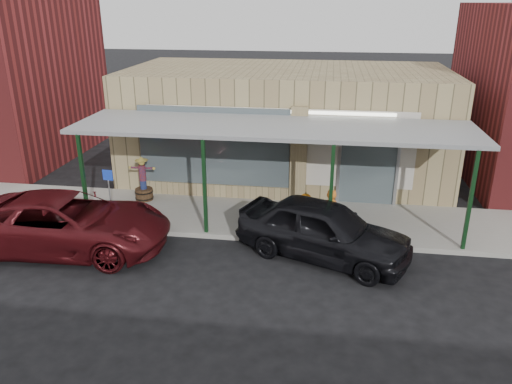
# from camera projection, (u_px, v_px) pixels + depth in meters

# --- Properties ---
(ground) EXTENTS (120.00, 120.00, 0.00)m
(ground) POSITION_uv_depth(u_px,v_px,m) (256.00, 278.00, 12.67)
(ground) COLOR black
(ground) RESTS_ON ground
(sidewalk) EXTENTS (40.00, 3.20, 0.15)m
(sidewalk) POSITION_uv_depth(u_px,v_px,m) (272.00, 218.00, 15.97)
(sidewalk) COLOR gray
(sidewalk) RESTS_ON ground
(storefront) EXTENTS (12.00, 6.25, 4.20)m
(storefront) POSITION_uv_depth(u_px,v_px,m) (286.00, 124.00, 19.45)
(storefront) COLOR #98875D
(storefront) RESTS_ON ground
(awning) EXTENTS (12.00, 3.00, 3.04)m
(awning) POSITION_uv_depth(u_px,v_px,m) (273.00, 129.00, 14.87)
(awning) COLOR slate
(awning) RESTS_ON ground
(block_buildings_near) EXTENTS (61.00, 8.00, 8.00)m
(block_buildings_near) POSITION_uv_depth(u_px,v_px,m) (341.00, 77.00, 19.53)
(block_buildings_near) COLOR maroon
(block_buildings_near) RESTS_ON ground
(barrel_scarecrow) EXTENTS (0.92, 0.74, 1.55)m
(barrel_scarecrow) POSITION_uv_depth(u_px,v_px,m) (143.00, 185.00, 17.07)
(barrel_scarecrow) COLOR #46311C
(barrel_scarecrow) RESTS_ON sidewalk
(barrel_pumpkin) EXTENTS (0.67, 0.67, 0.80)m
(barrel_pumpkin) POSITION_uv_depth(u_px,v_px,m) (305.00, 207.00, 15.87)
(barrel_pumpkin) COLOR #46311C
(barrel_pumpkin) RESTS_ON sidewalk
(handicap_sign) EXTENTS (0.33, 0.05, 1.59)m
(handicap_sign) POSITION_uv_depth(u_px,v_px,m) (109.00, 187.00, 15.44)
(handicap_sign) COLOR gray
(handicap_sign) RESTS_ON sidewalk
(parked_sedan) EXTENTS (5.10, 3.51, 1.65)m
(parked_sedan) POSITION_uv_depth(u_px,v_px,m) (324.00, 230.00, 13.46)
(parked_sedan) COLOR black
(parked_sedan) RESTS_ON ground
(car_maroon) EXTENTS (5.83, 2.88, 1.59)m
(car_maroon) POSITION_uv_depth(u_px,v_px,m) (67.00, 223.00, 13.90)
(car_maroon) COLOR #4A0E13
(car_maroon) RESTS_ON ground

